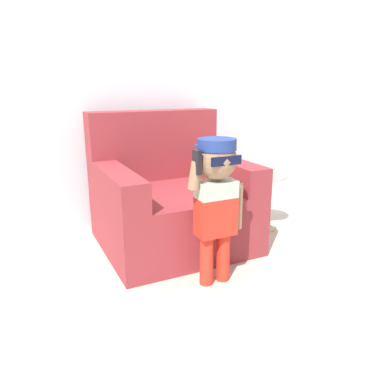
{
  "coord_description": "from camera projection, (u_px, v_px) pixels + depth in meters",
  "views": [
    {
      "loc": [
        -1.16,
        -2.36,
        1.15
      ],
      "look_at": [
        -0.14,
        -0.29,
        0.48
      ],
      "focal_mm": 35.0,
      "sensor_mm": 36.0,
      "label": 1
    }
  ],
  "objects": [
    {
      "name": "side_table",
      "position": [
        266.0,
        196.0,
        3.04
      ],
      "size": [
        0.31,
        0.31,
        0.45
      ],
      "color": "beige",
      "rests_on": "ground_plane"
    },
    {
      "name": "wall_back",
      "position": [
        159.0,
        65.0,
        3.02
      ],
      "size": [
        10.0,
        0.05,
        2.6
      ],
      "color": "silver",
      "rests_on": "ground_plane"
    },
    {
      "name": "ground_plane",
      "position": [
        192.0,
        241.0,
        2.84
      ],
      "size": [
        10.0,
        10.0,
        0.0
      ],
      "primitive_type": "plane",
      "color": "beige"
    },
    {
      "name": "person_child",
      "position": [
        216.0,
        189.0,
        2.11
      ],
      "size": [
        0.35,
        0.27,
        0.87
      ],
      "color": "red",
      "rests_on": "ground_plane"
    },
    {
      "name": "armchair",
      "position": [
        170.0,
        199.0,
        2.77
      ],
      "size": [
        1.02,
        0.96,
        0.96
      ],
      "color": "maroon",
      "rests_on": "ground_plane"
    }
  ]
}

